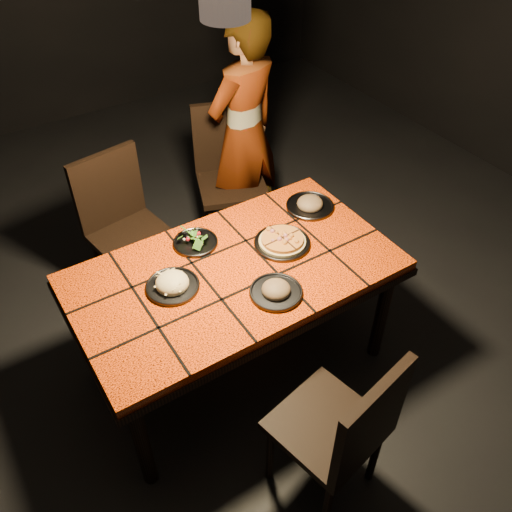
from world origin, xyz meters
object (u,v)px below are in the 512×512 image
chair_far_right (229,167)px  plate_pasta (172,284)px  chair_far_left (122,220)px  diner (244,134)px  plate_pizza (282,242)px  dining_table (235,280)px  chair_near (345,429)px

chair_far_right → plate_pasta: 1.38m
chair_far_left → diner: diner is taller
plate_pizza → plate_pasta: 0.62m
plate_pasta → chair_far_left: bearing=85.7°
chair_far_right → plate_pizza: bearing=-84.6°
chair_far_left → plate_pizza: 1.08m
chair_far_right → plate_pizza: 1.09m
dining_table → chair_near: size_ratio=1.72×
diner → plate_pasta: diner is taller
chair_far_left → diner: bearing=-2.5°
chair_far_left → plate_pasta: size_ratio=3.75×
chair_far_right → plate_pasta: size_ratio=3.84×
chair_far_left → chair_far_right: chair_far_right is taller
chair_far_right → plate_pizza: (-0.28, -1.04, 0.20)m
chair_far_right → plate_pizza: chair_far_right is taller
plate_pizza → dining_table: bearing=-175.2°
chair_far_right → diner: 0.26m
chair_far_right → plate_pasta: bearing=-111.0°
dining_table → plate_pizza: size_ratio=5.51×
chair_far_left → plate_pizza: chair_far_left is taller
chair_far_left → diner: (0.94, 0.11, 0.25)m
plate_pasta → chair_far_right: bearing=48.4°
plate_pizza → chair_far_right: bearing=74.8°
dining_table → diner: size_ratio=1.01×
chair_near → chair_far_right: bearing=-118.7°
diner → plate_pasta: 1.41m
diner → dining_table: bearing=42.0°
dining_table → chair_far_right: 1.22m
chair_near → plate_pasta: 1.01m
chair_near → plate_pizza: bearing=-120.4°
chair_near → diner: (0.70, 1.93, 0.26)m
diner → chair_far_right: bearing=-28.4°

